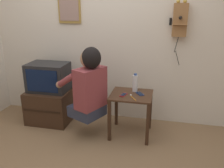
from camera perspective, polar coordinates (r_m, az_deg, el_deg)
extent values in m
plane|color=#846647|center=(2.75, -7.33, -18.16)|extent=(14.00, 14.00, 0.00)
cube|color=beige|center=(3.39, -1.12, 12.50)|extent=(6.80, 0.05, 2.55)
cube|color=#422819|center=(3.00, 4.68, -2.64)|extent=(0.52, 0.48, 0.02)
cube|color=#382215|center=(2.97, -0.63, -8.85)|extent=(0.04, 0.04, 0.54)
cube|color=#382215|center=(2.91, 8.57, -9.71)|extent=(0.04, 0.04, 0.54)
cube|color=#382215|center=(3.34, 1.06, -5.52)|extent=(0.04, 0.04, 0.54)
cube|color=#382215|center=(3.29, 9.18, -6.21)|extent=(0.04, 0.04, 0.54)
cube|color=#2D3347|center=(3.06, -6.00, -6.29)|extent=(0.48, 0.48, 0.14)
cube|color=brown|center=(2.89, -5.20, -0.94)|extent=(0.36, 0.44, 0.50)
sphere|color=#A37556|center=(2.79, -5.42, 6.06)|extent=(0.22, 0.22, 0.22)
ellipsoid|color=black|center=(2.77, -5.00, 6.26)|extent=(0.30, 0.31, 0.26)
cylinder|color=brown|center=(2.93, -10.96, 0.88)|extent=(0.32, 0.21, 0.24)
cylinder|color=brown|center=(3.14, -6.50, 2.33)|extent=(0.32, 0.21, 0.24)
sphere|color=#A37556|center=(3.06, -12.55, -0.16)|extent=(0.09, 0.09, 0.09)
sphere|color=#A37556|center=(3.26, -8.16, 1.31)|extent=(0.09, 0.09, 0.09)
cube|color=#382316|center=(3.61, -14.41, -4.88)|extent=(0.60, 0.55, 0.47)
cube|color=black|center=(3.37, -16.57, -6.35)|extent=(0.54, 0.01, 0.02)
cube|color=#232326|center=(3.45, -15.03, 1.64)|extent=(0.55, 0.38, 0.39)
cube|color=#0C1938|center=(3.29, -16.55, 0.65)|extent=(0.45, 0.01, 0.31)
cube|color=olive|center=(3.20, 16.04, 14.58)|extent=(0.18, 0.11, 0.41)
cube|color=olive|center=(3.12, 16.02, 13.55)|extent=(0.16, 0.07, 0.03)
sphere|color=#B79338|center=(3.18, 15.68, 18.61)|extent=(0.05, 0.05, 0.05)
sphere|color=#B79338|center=(3.18, 17.18, 18.48)|extent=(0.05, 0.05, 0.05)
cone|color=black|center=(3.09, 16.18, 15.01)|extent=(0.04, 0.05, 0.04)
cylinder|color=black|center=(3.20, 13.92, 14.39)|extent=(0.03, 0.03, 0.09)
cylinder|color=black|center=(3.21, 15.24, 9.20)|extent=(0.04, 0.04, 0.22)
cylinder|color=black|center=(3.25, 15.44, 6.06)|extent=(0.07, 0.06, 0.19)
cube|color=olive|center=(3.50, -10.28, 18.28)|extent=(0.32, 0.02, 0.50)
cube|color=gray|center=(3.48, -10.37, 18.27)|extent=(0.28, 0.01, 0.43)
cube|color=maroon|center=(2.95, 2.77, -2.62)|extent=(0.08, 0.13, 0.01)
cube|color=black|center=(2.95, 2.77, -2.51)|extent=(0.07, 0.11, 0.00)
cube|color=navy|center=(3.00, 6.72, -2.34)|extent=(0.12, 0.14, 0.01)
cube|color=black|center=(3.00, 6.73, -2.23)|extent=(0.10, 0.11, 0.00)
cylinder|color=silver|center=(3.05, 5.58, 0.15)|extent=(0.07, 0.07, 0.22)
cylinder|color=#2D4C8C|center=(3.02, 5.66, 2.32)|extent=(0.04, 0.04, 0.02)
cylinder|color=orange|center=(2.87, 5.08, -3.34)|extent=(0.09, 0.14, 0.01)
cube|color=white|center=(2.92, 4.53, -2.66)|extent=(0.02, 0.03, 0.01)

